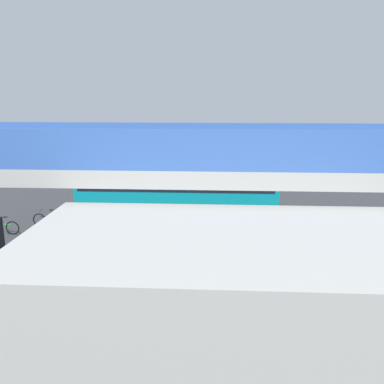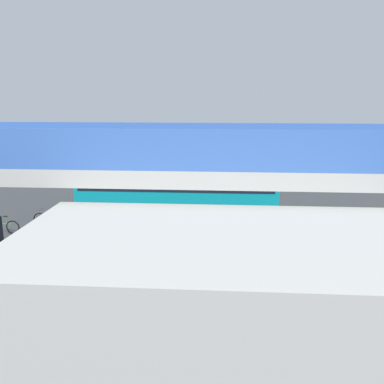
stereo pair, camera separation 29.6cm
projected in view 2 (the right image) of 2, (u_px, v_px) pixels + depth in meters
name	position (u px, v px, depth m)	size (l,w,h in m)	color
ground	(184.00, 213.00, 25.24)	(80.00, 80.00, 0.00)	#2D3033
city_bus	(177.00, 186.00, 24.16)	(11.54, 2.85, 3.15)	#0C8493
bicycle_black	(49.00, 219.00, 22.81)	(1.77, 0.44, 0.96)	black
bicycle_green	(3.00, 227.00, 21.50)	(1.77, 0.44, 0.96)	black
pedestrian	(240.00, 188.00, 28.00)	(0.38, 0.38, 1.79)	#2D2D38
traffic_sign	(87.00, 169.00, 29.56)	(0.08, 0.60, 2.80)	slate
lane_dash_leftmost	(246.00, 201.00, 28.23)	(2.00, 0.20, 0.01)	silver
lane_dash_left	(188.00, 200.00, 28.50)	(2.00, 0.20, 0.01)	silver
lane_dash_centre	(131.00, 199.00, 28.77)	(2.00, 0.20, 0.01)	silver
pedestrian_overpass	(146.00, 182.00, 12.37)	(27.88, 2.60, 6.20)	#9E9E99
station_building	(223.00, 325.00, 9.16)	(9.00, 5.04, 4.20)	#9E9E99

